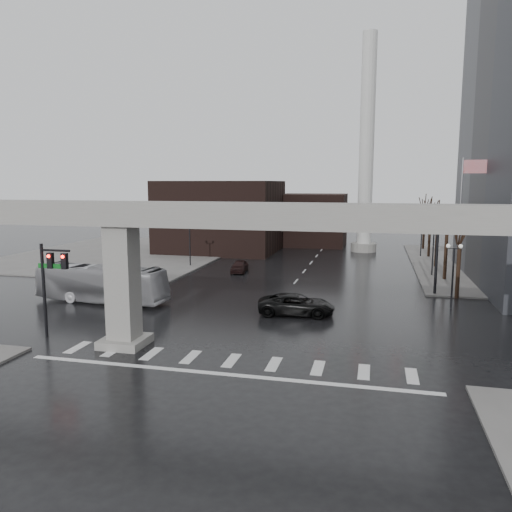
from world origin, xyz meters
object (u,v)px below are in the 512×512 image
at_px(signal_mast_arm, 392,228).
at_px(far_car, 240,266).
at_px(city_bus, 101,283).
at_px(pickup_truck, 296,305).

bearing_deg(signal_mast_arm, far_car, 156.60).
xyz_separation_m(signal_mast_arm, far_car, (-15.83, 6.85, -5.17)).
relative_size(city_bus, far_car, 2.91).
bearing_deg(city_bus, far_car, -19.84).
bearing_deg(pickup_truck, city_bus, 83.89).
distance_m(signal_mast_arm, pickup_truck, 12.75).
height_order(pickup_truck, city_bus, city_bus).
bearing_deg(far_car, pickup_truck, -66.40).
height_order(signal_mast_arm, pickup_truck, signal_mast_arm).
bearing_deg(far_car, city_bus, -119.82).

